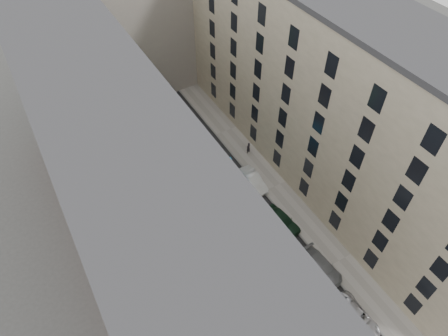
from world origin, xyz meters
TOP-DOWN VIEW (x-y plane):
  - ground at (0.00, 0.00)m, footprint 120.00×120.00m
  - road_surface at (0.00, 0.00)m, footprint 8.00×44.00m
  - sidewalk_left at (-5.50, 0.00)m, footprint 3.00×44.00m
  - sidewalk_right at (5.50, 0.00)m, footprint 3.00×44.00m
  - building_left at (-11.00, 0.00)m, footprint 8.00×44.00m
  - building_right at (11.00, 0.00)m, footprint 8.00×44.00m
  - building_endcap at (0.00, 28.00)m, footprint 18.00×12.00m
  - tarp_truck at (0.60, 1.59)m, footprint 3.36×6.48m
  - car_left_1 at (-3.60, -11.40)m, footprint 2.20×4.48m
  - car_left_2 at (-3.60, -7.80)m, footprint 2.54×4.93m
  - car_left_3 at (-3.60, -2.20)m, footprint 2.33×5.07m
  - car_left_4 at (-3.60, 3.40)m, footprint 2.14×4.00m
  - car_left_5 at (-3.60, 9.00)m, footprint 1.72×4.20m
  - car_left_6 at (-2.80, 14.60)m, footprint 3.23×5.71m
  - car_right_0 at (2.80, -16.13)m, footprint 2.20×4.73m
  - car_right_1 at (3.38, -10.80)m, footprint 2.22×4.72m
  - car_right_2 at (3.20, -4.60)m, footprint 2.38×4.56m
  - car_right_3 at (3.60, 1.60)m, footprint 1.55×4.35m
  - tree_near at (-5.32, -12.06)m, footprint 4.80×4.45m
  - tree_mid at (-6.30, 3.69)m, footprint 4.94×4.60m
  - tree_far at (-5.24, 19.77)m, footprint 4.92×4.58m
  - lamp_post at (-4.20, -9.31)m, footprint 0.36×0.36m
  - pedestrian at (5.81, 6.14)m, footprint 0.65×0.51m

SIDE VIEW (x-z plane):
  - ground at x=0.00m, z-range 0.00..0.00m
  - road_surface at x=0.00m, z-range 0.00..0.02m
  - sidewalk_left at x=-5.50m, z-range 0.00..0.15m
  - sidewalk_right at x=5.50m, z-range 0.00..0.15m
  - car_left_4 at x=-3.60m, z-range 0.00..1.30m
  - car_right_0 at x=2.80m, z-range 0.00..1.31m
  - car_left_2 at x=-3.60m, z-range 0.00..1.33m
  - car_right_1 at x=3.38m, z-range 0.00..1.33m
  - car_left_5 at x=-3.60m, z-range 0.00..1.35m
  - car_left_1 at x=-3.60m, z-range 0.00..1.41m
  - car_right_3 at x=3.60m, z-range 0.00..1.43m
  - car_left_3 at x=-3.60m, z-range 0.00..1.44m
  - car_right_2 at x=3.20m, z-range 0.00..1.48m
  - car_left_6 at x=-2.80m, z-range 0.00..1.51m
  - pedestrian at x=5.81m, z-range 0.15..1.75m
  - tarp_truck at x=0.60m, z-range 0.14..2.98m
  - lamp_post at x=-4.20m, z-range 0.89..7.26m
  - tree_mid at x=-6.30m, z-range 1.19..8.22m
  - tree_far at x=-5.24m, z-range 1.25..8.46m
  - tree_near at x=-5.32m, z-range 1.44..9.07m
  - building_endcap at x=0.00m, z-range 0.00..18.00m
  - building_left at x=-11.00m, z-range 0.00..20.00m
  - building_right at x=11.00m, z-range 0.00..20.00m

